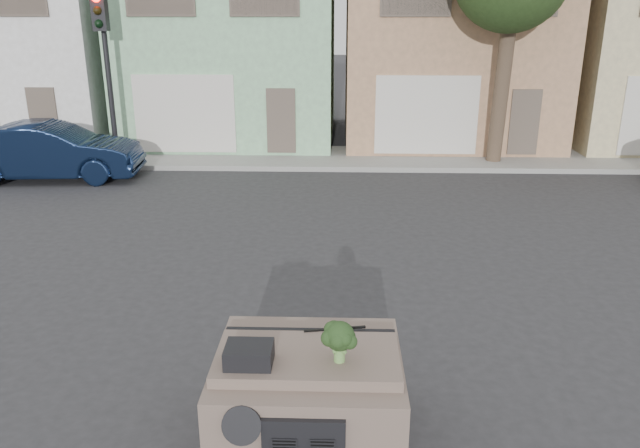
{
  "coord_description": "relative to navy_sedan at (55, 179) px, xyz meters",
  "views": [
    {
      "loc": [
        0.32,
        -8.84,
        4.51
      ],
      "look_at": [
        0.01,
        0.5,
        1.3
      ],
      "focal_mm": 35.0,
      "sensor_mm": 36.0,
      "label": 1
    }
  ],
  "objects": [
    {
      "name": "instrument_hump",
      "position": [
        7.14,
        -11.24,
        1.22
      ],
      "size": [
        0.48,
        0.38,
        0.2
      ],
      "primitive_type": "cube",
      "color": "black",
      "rests_on": "car_dashboard"
    },
    {
      "name": "townhouse_white",
      "position": [
        -3.28,
        6.61,
        3.77
      ],
      "size": [
        7.2,
        8.2,
        7.55
      ],
      "primitive_type": "cube",
      "color": "white",
      "rests_on": "ground"
    },
    {
      "name": "tree_near",
      "position": [
        12.72,
        1.91,
        4.25
      ],
      "size": [
        4.4,
        4.0,
        8.5
      ],
      "primitive_type": "cube",
      "color": "#253B18",
      "rests_on": "ground"
    },
    {
      "name": "traffic_signal",
      "position": [
        1.22,
        1.61,
        2.55
      ],
      "size": [
        0.4,
        0.4,
        5.1
      ],
      "primitive_type": "cube",
      "color": "black",
      "rests_on": "ground"
    },
    {
      "name": "car_dashboard",
      "position": [
        7.72,
        -10.89,
        0.56
      ],
      "size": [
        2.0,
        1.8,
        1.12
      ],
      "primitive_type": "cube",
      "color": "#705D52",
      "rests_on": "ground"
    },
    {
      "name": "navy_sedan",
      "position": [
        0.0,
        0.0,
        0.0
      ],
      "size": [
        4.97,
        2.11,
        1.6
      ],
      "primitive_type": "imported",
      "rotation": [
        0.0,
        0.0,
        1.66
      ],
      "color": "black",
      "rests_on": "ground"
    },
    {
      "name": "townhouse_tan",
      "position": [
        11.72,
        6.61,
        3.77
      ],
      "size": [
        7.2,
        8.2,
        7.55
      ],
      "primitive_type": "cube",
      "color": "tan",
      "rests_on": "ground"
    },
    {
      "name": "sidewalk",
      "position": [
        7.72,
        2.61,
        0.07
      ],
      "size": [
        40.0,
        3.0,
        0.15
      ],
      "primitive_type": "cube",
      "color": "gray",
      "rests_on": "ground"
    },
    {
      "name": "broccoli",
      "position": [
        8.06,
        -11.17,
        1.35
      ],
      "size": [
        0.38,
        0.38,
        0.45
      ],
      "primitive_type": "cube",
      "rotation": [
        0.0,
        0.0,
        1.53
      ],
      "color": "#1C3215",
      "rests_on": "car_dashboard"
    },
    {
      "name": "townhouse_mint",
      "position": [
        4.22,
        6.61,
        3.77
      ],
      "size": [
        7.2,
        8.2,
        7.55
      ],
      "primitive_type": "cube",
      "color": "#90C697",
      "rests_on": "ground"
    },
    {
      "name": "wiper_arm",
      "position": [
        8.0,
        -10.51,
        1.13
      ],
      "size": [
        0.69,
        0.15,
        0.02
      ],
      "primitive_type": "cube",
      "rotation": [
        0.0,
        0.0,
        0.17
      ],
      "color": "black",
      "rests_on": "car_dashboard"
    },
    {
      "name": "ground_plane",
      "position": [
        7.72,
        -7.89,
        0.0
      ],
      "size": [
        120.0,
        120.0,
        0.0
      ],
      "primitive_type": "plane",
      "color": "#303033",
      "rests_on": "ground"
    }
  ]
}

